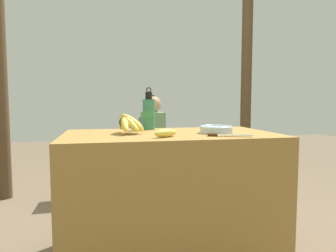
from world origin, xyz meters
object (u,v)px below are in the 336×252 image
at_px(support_post_far, 246,88).
at_px(support_post_near, 1,86).
at_px(water_bottle, 149,113).
at_px(wooden_bench, 137,165).
at_px(banana_bunch_green, 100,154).
at_px(loose_banana_front, 166,133).
at_px(knife, 224,135).
at_px(serving_bowl, 216,129).
at_px(seated_vendor, 148,139).
at_px(banana_bunch_ripe, 128,123).

bearing_deg(support_post_far, support_post_near, 180.00).
height_order(water_bottle, support_post_near, support_post_near).
height_order(wooden_bench, banana_bunch_green, banana_bunch_green).
xyz_separation_m(loose_banana_front, wooden_bench, (-0.01, 1.47, -0.48)).
xyz_separation_m(loose_banana_front, knife, (0.32, -0.03, -0.01)).
height_order(serving_bowl, support_post_far, support_post_far).
bearing_deg(wooden_bench, seated_vendor, -15.41).
distance_m(serving_bowl, seated_vendor, 1.33).
height_order(water_bottle, support_post_far, support_post_far).
xyz_separation_m(knife, banana_bunch_green, (-0.70, 1.50, -0.34)).
bearing_deg(loose_banana_front, support_post_far, 52.03).
bearing_deg(support_post_near, serving_bowl, -42.44).
relative_size(serving_bowl, wooden_bench, 0.14).
bearing_deg(wooden_bench, water_bottle, -90.81).
bearing_deg(loose_banana_front, knife, -6.08).
height_order(loose_banana_front, banana_bunch_green, loose_banana_front).
height_order(banana_bunch_ripe, seated_vendor, seated_vendor).
relative_size(support_post_near, support_post_far, 1.00).
bearing_deg(wooden_bench, banana_bunch_green, -179.28).
distance_m(water_bottle, knife, 0.63).
height_order(banana_bunch_ripe, knife, banana_bunch_ripe).
distance_m(wooden_bench, support_post_near, 1.57).
bearing_deg(wooden_bench, support_post_near, 170.75).
bearing_deg(water_bottle, knife, -55.77).
xyz_separation_m(loose_banana_front, support_post_near, (-1.33, 1.68, 0.33)).
distance_m(water_bottle, wooden_bench, 1.14).
height_order(knife, seated_vendor, seated_vendor).
relative_size(serving_bowl, support_post_near, 0.09).
relative_size(knife, wooden_bench, 0.17).
xyz_separation_m(water_bottle, banana_bunch_green, (-0.35, 0.98, -0.45)).
height_order(banana_bunch_ripe, banana_bunch_green, banana_bunch_ripe).
distance_m(wooden_bench, seated_vendor, 0.30).
bearing_deg(serving_bowl, knife, -98.10).
height_order(seated_vendor, support_post_far, support_post_far).
height_order(loose_banana_front, support_post_near, support_post_near).
distance_m(loose_banana_front, support_post_near, 2.17).
height_order(serving_bowl, seated_vendor, seated_vendor).
height_order(seated_vendor, banana_bunch_green, seated_vendor).
bearing_deg(loose_banana_front, water_bottle, 92.75).
distance_m(banana_bunch_ripe, support_post_far, 2.11).
relative_size(banana_bunch_ripe, knife, 1.10).
bearing_deg(loose_banana_front, serving_bowl, 22.47).
bearing_deg(serving_bowl, banana_bunch_green, 118.93).
relative_size(knife, seated_vendor, 0.23).
xyz_separation_m(support_post_near, support_post_far, (2.64, 0.00, 0.00)).
bearing_deg(knife, serving_bowl, 100.85).
xyz_separation_m(wooden_bench, seated_vendor, (0.12, -0.03, 0.27)).
bearing_deg(support_post_near, water_bottle, -42.68).
distance_m(knife, banana_bunch_green, 1.69).
bearing_deg(loose_banana_front, banana_bunch_ripe, 130.19).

